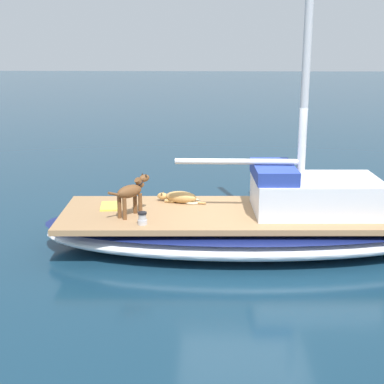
% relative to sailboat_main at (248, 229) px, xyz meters
% --- Properties ---
extents(ground_plane, '(120.00, 120.00, 0.00)m').
position_rel_sailboat_main_xyz_m(ground_plane, '(0.00, 0.00, -0.34)').
color(ground_plane, '#143347').
extents(sailboat_main, '(2.76, 7.32, 0.66)m').
position_rel_sailboat_main_xyz_m(sailboat_main, '(0.00, 0.00, 0.00)').
color(sailboat_main, white).
rests_on(sailboat_main, ground).
extents(mast_main, '(0.14, 2.27, 6.51)m').
position_rel_sailboat_main_xyz_m(mast_main, '(-0.03, 0.74, 3.23)').
color(mast_main, silver).
rests_on(mast_main, sailboat_main).
extents(cabin_house, '(1.48, 2.27, 0.84)m').
position_rel_sailboat_main_xyz_m(cabin_house, '(-0.04, 1.12, 0.67)').
color(cabin_house, silver).
rests_on(cabin_house, sailboat_main).
extents(dog_tan, '(0.41, 0.94, 0.22)m').
position_rel_sailboat_main_xyz_m(dog_tan, '(-0.53, -1.26, 0.43)').
color(dog_tan, tan).
rests_on(dog_tan, sailboat_main).
extents(dog_brown, '(0.78, 0.66, 0.70)m').
position_rel_sailboat_main_xyz_m(dog_brown, '(0.31, -2.03, 0.75)').
color(dog_brown, brown).
rests_on(dog_brown, sailboat_main).
extents(deck_winch, '(0.16, 0.16, 0.21)m').
position_rel_sailboat_main_xyz_m(deck_winch, '(0.78, -1.80, 0.42)').
color(deck_winch, '#B7B7BC').
rests_on(deck_winch, sailboat_main).
extents(coiled_rope, '(0.32, 0.32, 0.04)m').
position_rel_sailboat_main_xyz_m(coiled_rope, '(-0.53, -1.01, 0.35)').
color(coiled_rope, beige).
rests_on(coiled_rope, sailboat_main).
extents(deck_towel, '(0.60, 0.42, 0.03)m').
position_rel_sailboat_main_xyz_m(deck_towel, '(-0.20, -2.49, 0.34)').
color(deck_towel, '#D8D14C').
rests_on(deck_towel, sailboat_main).
extents(mooring_buoy, '(0.44, 0.44, 0.44)m').
position_rel_sailboat_main_xyz_m(mooring_buoy, '(-3.53, 0.53, -0.12)').
color(mooring_buoy, '#E55119').
rests_on(mooring_buoy, ground).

